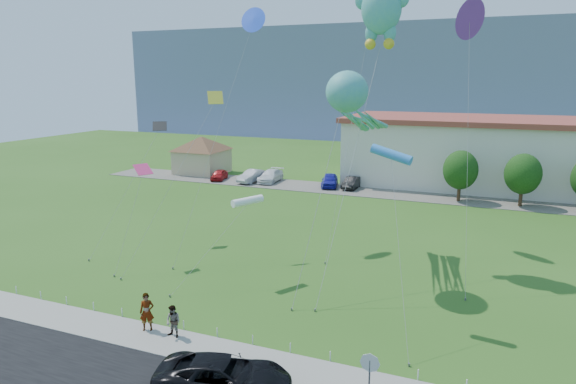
{
  "coord_description": "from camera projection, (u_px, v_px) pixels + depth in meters",
  "views": [
    {
      "loc": [
        13.36,
        -21.96,
        12.86
      ],
      "look_at": [
        1.07,
        8.0,
        5.63
      ],
      "focal_mm": 32.0,
      "sensor_mm": 36.0,
      "label": 1
    }
  ],
  "objects": [
    {
      "name": "parking_strip",
      "position": [
        368.0,
        191.0,
        59.17
      ],
      "size": [
        70.0,
        6.0,
        0.06
      ],
      "primitive_type": "cube",
      "color": "#59544C",
      "rests_on": "ground"
    },
    {
      "name": "parked_car_silver",
      "position": [
        252.0,
        176.0,
        64.2
      ],
      "size": [
        2.46,
        4.87,
        1.53
      ],
      "primitive_type": "imported",
      "rotation": [
        0.0,
        0.0,
        -0.19
      ],
      "color": "#AAAAB1",
      "rests_on": "parking_strip"
    },
    {
      "name": "parked_car_blue",
      "position": [
        330.0,
        180.0,
        61.54
      ],
      "size": [
        2.88,
        4.89,
        1.56
      ],
      "primitive_type": "imported",
      "rotation": [
        0.0,
        0.0,
        0.24
      ],
      "color": "#1C1C9B",
      "rests_on": "parking_strip"
    },
    {
      "name": "hill_ridge",
      "position": [
        448.0,
        79.0,
        133.21
      ],
      "size": [
        160.0,
        50.0,
        25.0
      ],
      "primitive_type": "cube",
      "color": "slate",
      "rests_on": "ground"
    },
    {
      "name": "small_kite_pink",
      "position": [
        141.0,
        178.0,
        35.49
      ],
      "size": [
        1.29,
        4.27,
        7.07
      ],
      "color": "#E0316F",
      "rests_on": "ground"
    },
    {
      "name": "pedestrian_right",
      "position": [
        173.0,
        322.0,
        25.65
      ],
      "size": [
        0.87,
        0.71,
        1.67
      ],
      "primitive_type": "imported",
      "rotation": [
        0.0,
        0.0,
        -0.1
      ],
      "color": "gray",
      "rests_on": "sidewalk"
    },
    {
      "name": "small_kite_blue",
      "position": [
        252.0,
        25.0,
        39.9
      ],
      "size": [
        2.44,
        10.84,
        18.0
      ],
      "color": "blue",
      "rests_on": "ground"
    },
    {
      "name": "parked_car_black",
      "position": [
        352.0,
        183.0,
        60.61
      ],
      "size": [
        1.54,
        4.17,
        1.36
      ],
      "primitive_type": "imported",
      "rotation": [
        0.0,
        0.0,
        -0.02
      ],
      "color": "black",
      "rests_on": "parking_strip"
    },
    {
      "name": "sidewalk",
      "position": [
        185.0,
        346.0,
        25.08
      ],
      "size": [
        80.0,
        2.5,
        0.1
      ],
      "primitive_type": "cube",
      "color": "gray",
      "rests_on": "ground"
    },
    {
      "name": "ground",
      "position": [
        213.0,
        322.0,
        27.58
      ],
      "size": [
        160.0,
        160.0,
        0.0
      ],
      "primitive_type": "plane",
      "color": "#2C5718",
      "rests_on": "ground"
    },
    {
      "name": "stop_sign",
      "position": [
        370.0,
        368.0,
        19.85
      ],
      "size": [
        0.8,
        0.07,
        2.5
      ],
      "color": "slate",
      "rests_on": "ground"
    },
    {
      "name": "pedestrian_left",
      "position": [
        147.0,
        312.0,
        26.34
      ],
      "size": [
        0.87,
        0.77,
        2.01
      ],
      "primitive_type": "imported",
      "rotation": [
        0.0,
        0.0,
        0.5
      ],
      "color": "gray",
      "rests_on": "sidewalk"
    },
    {
      "name": "octopus_kite",
      "position": [
        353.0,
        105.0,
        33.15
      ],
      "size": [
        2.56,
        13.76,
        13.3
      ],
      "color": "teal",
      "rests_on": "ground"
    },
    {
      "name": "small_kite_yellow",
      "position": [
        205.0,
        118.0,
        37.0
      ],
      "size": [
        3.26,
        9.11,
        11.87
      ],
      "color": "gold",
      "rests_on": "ground"
    },
    {
      "name": "parked_car_white",
      "position": [
        270.0,
        176.0,
        64.4
      ],
      "size": [
        2.27,
        5.2,
        1.49
      ],
      "primitive_type": "imported",
      "rotation": [
        0.0,
        0.0,
        0.04
      ],
      "color": "white",
      "rests_on": "parking_strip"
    },
    {
      "name": "suv",
      "position": [
        224.0,
        377.0,
        21.04
      ],
      "size": [
        6.08,
        3.88,
        1.56
      ],
      "primitive_type": "imported",
      "rotation": [
        0.0,
        0.0,
        1.82
      ],
      "color": "black",
      "rests_on": "road"
    },
    {
      "name": "pavilion",
      "position": [
        202.0,
        151.0,
        70.12
      ],
      "size": [
        9.2,
        9.2,
        5.0
      ],
      "color": "tan",
      "rests_on": "ground"
    },
    {
      "name": "teddy_bear_kite",
      "position": [
        382.0,
        1.0,
        34.97
      ],
      "size": [
        3.77,
        12.62,
        20.79
      ],
      "color": "teal",
      "rests_on": "ground"
    },
    {
      "name": "small_kite_purple",
      "position": [
        470.0,
        25.0,
        33.43
      ],
      "size": [
        2.3,
        7.72,
        17.27
      ],
      "color": "purple",
      "rests_on": "ground"
    },
    {
      "name": "tree_near",
      "position": [
        460.0,
        170.0,
        53.83
      ],
      "size": [
        3.6,
        3.6,
        5.47
      ],
      "color": "#3F2B19",
      "rests_on": "ground"
    },
    {
      "name": "tree_mid",
      "position": [
        523.0,
        174.0,
        51.61
      ],
      "size": [
        3.6,
        3.6,
        5.47
      ],
      "color": "#3F2B19",
      "rests_on": "ground"
    },
    {
      "name": "small_kite_cyan",
      "position": [
        391.0,
        156.0,
        26.66
      ],
      "size": [
        2.47,
        6.12,
        9.39
      ],
      "color": "#2E7ED1",
      "rests_on": "ground"
    },
    {
      "name": "parked_car_red",
      "position": [
        219.0,
        175.0,
        65.7
      ],
      "size": [
        2.31,
        4.01,
        1.29
      ],
      "primitive_type": "imported",
      "rotation": [
        0.0,
        0.0,
        0.22
      ],
      "color": "#AC1519",
      "rests_on": "parking_strip"
    },
    {
      "name": "small_kite_white",
      "position": [
        247.0,
        202.0,
        32.56
      ],
      "size": [
        3.34,
        5.69,
        5.64
      ],
      "color": "white",
      "rests_on": "ground"
    },
    {
      "name": "small_kite_black",
      "position": [
        153.0,
        140.0,
        40.4
      ],
      "size": [
        2.11,
        7.97,
        9.53
      ],
      "color": "black",
      "rests_on": "ground"
    },
    {
      "name": "rope_fence",
      "position": [
        200.0,
        329.0,
        26.35
      ],
      "size": [
        26.05,
        0.05,
        0.5
      ],
      "color": "white",
      "rests_on": "ground"
    }
  ]
}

